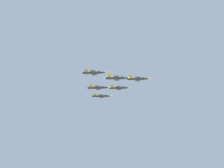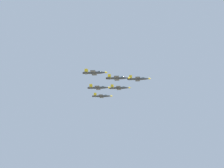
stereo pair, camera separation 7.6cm
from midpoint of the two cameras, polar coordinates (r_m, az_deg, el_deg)
The scene contains 6 objects.
jet_lead at distance 266.44m, azimuth 4.30°, elevation 0.84°, with size 17.87×10.97×3.75m.
jet_left_wingman at distance 278.02m, azimuth 1.23°, elevation -0.61°, with size 17.24×10.55×3.62m.
jet_right_wingman at distance 253.68m, azimuth 0.93°, elevation 0.96°, with size 17.80×10.96×3.74m.
jet_left_outer at distance 290.49m, azimuth -1.59°, elevation -1.94°, with size 16.94×10.43×3.56m.
jet_right_outer at distance 242.96m, azimuth -2.77°, elevation 1.83°, with size 17.42×10.64×3.66m.
jet_slot_rear at distance 266.05m, azimuth -2.13°, elevation -0.58°, with size 17.44×10.69×3.66m.
Camera 2 is at (-12.63, 229.85, 20.10)m, focal length 57.15 mm.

